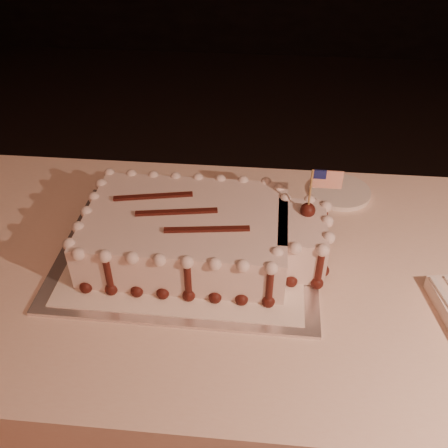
# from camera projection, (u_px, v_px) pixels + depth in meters

# --- Properties ---
(banquet_table) EXTENTS (2.40, 0.80, 0.75)m
(banquet_table) POSITION_uv_depth(u_px,v_px,m) (340.00, 376.00, 1.30)
(banquet_table) COLOR #FFDDC5
(banquet_table) RESTS_ON ground
(cake_board) EXTENTS (0.57, 0.43, 0.01)m
(cake_board) POSITION_uv_depth(u_px,v_px,m) (188.00, 252.00, 1.12)
(cake_board) COLOR silver
(cake_board) RESTS_ON banquet_table
(doily) EXTENTS (0.51, 0.39, 0.00)m
(doily) POSITION_uv_depth(u_px,v_px,m) (188.00, 251.00, 1.11)
(doily) COLOR white
(doily) RESTS_ON cake_board
(sheet_cake) EXTENTS (0.54, 0.31, 0.21)m
(sheet_cake) POSITION_uv_depth(u_px,v_px,m) (201.00, 234.00, 1.08)
(sheet_cake) COLOR silver
(sheet_cake) RESTS_ON doily
(side_plate) EXTENTS (0.16, 0.16, 0.01)m
(side_plate) POSITION_uv_depth(u_px,v_px,m) (340.00, 192.00, 1.30)
(side_plate) COLOR white
(side_plate) RESTS_ON banquet_table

